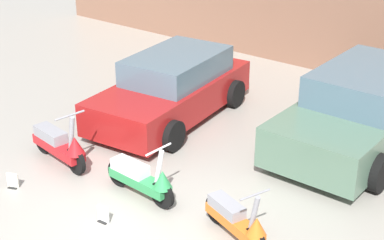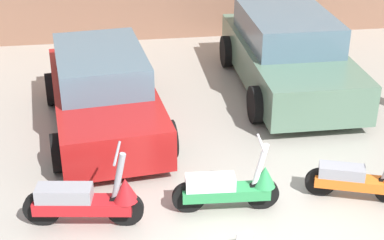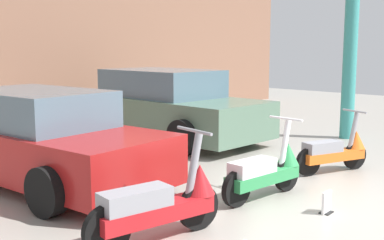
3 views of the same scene
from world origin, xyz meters
The scene contains 5 objects.
scooter_front_left centered at (-2.19, 0.76, 0.38)m, with size 1.55×0.59×1.08m.
scooter_front_right centered at (-0.32, 0.82, 0.36)m, with size 1.44×0.52×1.00m.
scooter_front_center centered at (1.48, 0.81, 0.34)m, with size 1.30×0.68×0.94m.
car_rear_left centered at (-1.95, 3.52, 0.63)m, with size 2.18×4.02×1.31m.
car_rear_center centered at (1.58, 4.70, 0.70)m, with size 2.09×4.29×1.45m.
Camera 2 is at (-1.77, -5.57, 4.67)m, focal length 55.00 mm.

